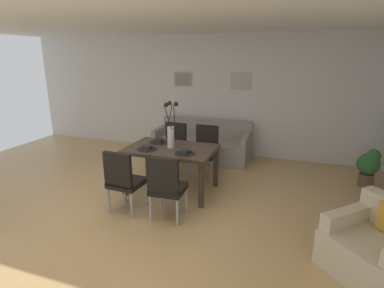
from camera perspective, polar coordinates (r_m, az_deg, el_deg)
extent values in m
plane|color=tan|center=(4.45, -9.74, -13.12)|extent=(9.00, 9.00, 0.00)
cube|color=silver|center=(6.94, 2.92, 9.16)|extent=(9.00, 0.10, 2.60)
cube|color=white|center=(4.25, -8.78, 22.54)|extent=(9.00, 7.20, 0.08)
cube|color=#3D2D23|center=(4.90, -3.93, -0.95)|extent=(1.40, 0.93, 0.05)
cube|color=#3D2D23|center=(5.18, 4.47, -4.30)|extent=(0.07, 0.07, 0.69)
cube|color=#3D2D23|center=(5.62, -8.23, -2.73)|extent=(0.07, 0.07, 0.69)
cube|color=#3D2D23|center=(4.47, 1.74, -7.77)|extent=(0.07, 0.07, 0.69)
cube|color=#3D2D23|center=(4.97, -12.52, -5.57)|extent=(0.07, 0.07, 0.69)
cube|color=black|center=(4.47, -12.02, -7.06)|extent=(0.47, 0.47, 0.08)
cube|color=black|center=(4.23, -13.69, -4.73)|extent=(0.42, 0.09, 0.48)
cylinder|color=#9EA0A5|center=(4.61, -8.53, -9.25)|extent=(0.04, 0.04, 0.38)
cylinder|color=#9EA0A5|center=(4.81, -12.45, -8.37)|extent=(0.04, 0.04, 0.38)
cylinder|color=#9EA0A5|center=(4.33, -11.18, -11.19)|extent=(0.04, 0.04, 0.38)
cylinder|color=#9EA0A5|center=(4.54, -15.23, -10.14)|extent=(0.04, 0.04, 0.38)
cube|color=black|center=(5.80, -3.75, -1.23)|extent=(0.46, 0.46, 0.08)
cube|color=black|center=(5.89, -2.99, 1.70)|extent=(0.42, 0.08, 0.48)
cylinder|color=#9EA0A5|center=(5.79, -6.23, -3.70)|extent=(0.04, 0.04, 0.38)
cylinder|color=#9EA0A5|center=(5.63, -2.81, -4.23)|extent=(0.04, 0.04, 0.38)
cylinder|color=#9EA0A5|center=(6.11, -4.54, -2.58)|extent=(0.04, 0.04, 0.38)
cylinder|color=#9EA0A5|center=(5.96, -1.27, -3.04)|extent=(0.04, 0.04, 0.38)
cube|color=black|center=(4.20, -4.41, -8.31)|extent=(0.46, 0.46, 0.08)
cube|color=black|center=(3.93, -5.47, -5.97)|extent=(0.42, 0.08, 0.48)
cylinder|color=#9EA0A5|center=(4.40, -1.11, -10.35)|extent=(0.04, 0.04, 0.38)
cylinder|color=#9EA0A5|center=(4.52, -5.77, -9.69)|extent=(0.04, 0.04, 0.38)
cylinder|color=#9EA0A5|center=(4.09, -2.75, -12.64)|extent=(0.04, 0.04, 0.38)
cylinder|color=#9EA0A5|center=(4.21, -7.74, -11.84)|extent=(0.04, 0.04, 0.38)
cube|color=black|center=(5.59, 2.20, -1.88)|extent=(0.45, 0.45, 0.08)
cube|color=black|center=(5.69, 2.84, 1.17)|extent=(0.42, 0.07, 0.48)
cylinder|color=#9EA0A5|center=(5.56, -0.32, -4.49)|extent=(0.04, 0.04, 0.38)
cylinder|color=#9EA0A5|center=(5.44, 3.43, -4.99)|extent=(0.04, 0.04, 0.38)
cylinder|color=#9EA0A5|center=(5.89, 1.02, -3.26)|extent=(0.04, 0.04, 0.38)
cylinder|color=#9EA0A5|center=(5.78, 4.57, -3.70)|extent=(0.04, 0.04, 0.38)
cylinder|color=silver|center=(4.84, -3.97, 1.26)|extent=(0.11, 0.11, 0.34)
cylinder|color=black|center=(4.76, -3.33, 5.08)|extent=(0.05, 0.12, 0.37)
sphere|color=black|center=(4.72, -3.00, 7.46)|extent=(0.07, 0.07, 0.07)
cylinder|color=black|center=(4.83, -4.13, 5.22)|extent=(0.08, 0.05, 0.38)
sphere|color=black|center=(4.82, -4.23, 7.62)|extent=(0.07, 0.07, 0.07)
cylinder|color=black|center=(4.72, -4.53, 4.97)|extent=(0.15, 0.06, 0.36)
sphere|color=black|center=(4.67, -4.83, 7.32)|extent=(0.07, 0.07, 0.07)
cylinder|color=black|center=(4.84, -8.33, -0.95)|extent=(0.32, 0.32, 0.01)
cylinder|color=#2D2826|center=(4.83, -8.35, -0.57)|extent=(0.17, 0.17, 0.06)
cylinder|color=black|center=(4.83, -8.36, -0.40)|extent=(0.13, 0.13, 0.04)
cylinder|color=black|center=(5.20, -6.22, 0.34)|extent=(0.32, 0.32, 0.01)
cylinder|color=#2D2826|center=(5.19, -6.23, 0.69)|extent=(0.17, 0.17, 0.06)
cylinder|color=black|center=(5.19, -6.23, 0.85)|extent=(0.13, 0.13, 0.04)
cylinder|color=black|center=(4.59, -1.34, -1.74)|extent=(0.32, 0.32, 0.01)
cylinder|color=#2D2826|center=(4.58, -1.35, -1.34)|extent=(0.17, 0.17, 0.06)
cylinder|color=black|center=(4.58, -1.35, -1.17)|extent=(0.13, 0.13, 0.04)
cube|color=gray|center=(6.59, 1.86, -0.94)|extent=(2.00, 0.84, 0.42)
cube|color=gray|center=(6.79, 2.77, 3.09)|extent=(2.00, 0.16, 0.38)
cube|color=gray|center=(6.29, 10.16, 0.91)|extent=(0.10, 0.84, 0.20)
cube|color=gray|center=(6.84, -5.72, 2.34)|extent=(0.10, 0.84, 0.20)
cube|color=beige|center=(3.78, 30.67, -17.63)|extent=(1.13, 1.13, 0.40)
cube|color=beige|center=(3.78, 27.00, -11.98)|extent=(0.58, 0.58, 0.18)
cube|color=#B2ADA3|center=(7.02, -1.74, 11.95)|extent=(0.41, 0.02, 0.32)
cube|color=gray|center=(7.01, -1.78, 11.95)|extent=(0.36, 0.01, 0.27)
cube|color=#B2ADA3|center=(6.66, 9.08, 11.52)|extent=(0.43, 0.02, 0.36)
cube|color=#B2B2AD|center=(6.65, 9.06, 11.51)|extent=(0.38, 0.01, 0.31)
cylinder|color=brown|center=(6.04, 29.64, -5.83)|extent=(0.24, 0.24, 0.22)
sphere|color=#2D6633|center=(5.94, 30.03, -3.23)|extent=(0.36, 0.36, 0.36)
sphere|color=#2D6633|center=(5.88, 30.78, -1.89)|extent=(0.22, 0.22, 0.22)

